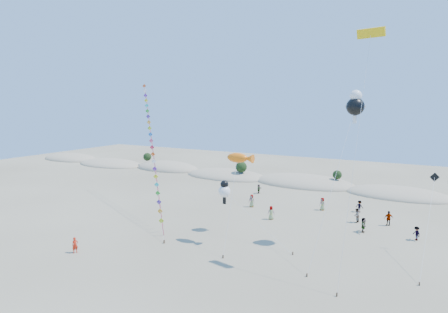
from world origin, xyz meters
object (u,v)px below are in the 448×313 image
parafoil_kite (370,37)px  flyer_foreground (75,245)px  fish_kite (240,158)px  kite_train (151,142)px

parafoil_kite → flyer_foreground: 33.45m
fish_kite → flyer_foreground: size_ratio=6.04×
fish_kite → kite_train: bearing=160.8°
kite_train → fish_kite: 17.46m
flyer_foreground → fish_kite: bearing=-30.0°
fish_kite → flyer_foreground: 18.71m
fish_kite → parafoil_kite: 16.49m
parafoil_kite → flyer_foreground: parafoil_kite is taller
kite_train → fish_kite: kite_train is taller
fish_kite → flyer_foreground: bearing=-141.6°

